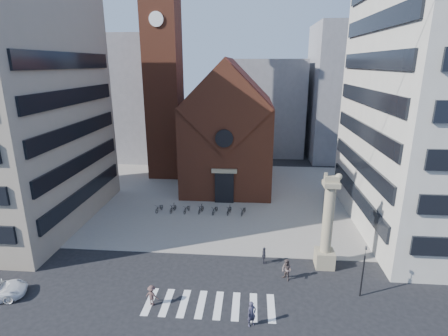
{
  "coord_description": "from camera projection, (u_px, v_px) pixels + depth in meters",
  "views": [
    {
      "loc": [
        3.44,
        -24.78,
        17.24
      ],
      "look_at": [
        0.7,
        8.0,
        7.35
      ],
      "focal_mm": 28.0,
      "sensor_mm": 36.0,
      "label": 1
    }
  ],
  "objects": [
    {
      "name": "ground",
      "position": [
        208.0,
        280.0,
        28.89
      ],
      "size": [
        120.0,
        120.0,
        0.0
      ],
      "primitive_type": "plane",
      "color": "black",
      "rests_on": "ground"
    },
    {
      "name": "piazza",
      "position": [
        226.0,
        197.0,
        47.02
      ],
      "size": [
        46.0,
        30.0,
        0.05
      ],
      "primitive_type": "cube",
      "color": "gray",
      "rests_on": "ground"
    },
    {
      "name": "zebra_crossing",
      "position": [
        210.0,
        305.0,
        25.98
      ],
      "size": [
        10.2,
        3.2,
        0.01
      ],
      "primitive_type": null,
      "color": "white",
      "rests_on": "ground"
    },
    {
      "name": "church",
      "position": [
        229.0,
        130.0,
        50.49
      ],
      "size": [
        12.0,
        16.65,
        18.0
      ],
      "color": "brown",
      "rests_on": "ground"
    },
    {
      "name": "campanile",
      "position": [
        164.0,
        74.0,
        51.88
      ],
      "size": [
        5.5,
        5.5,
        31.2
      ],
      "color": "brown",
      "rests_on": "ground"
    },
    {
      "name": "bg_block_left",
      "position": [
        128.0,
        98.0,
        65.49
      ],
      "size": [
        16.0,
        14.0,
        22.0
      ],
      "primitive_type": "cube",
      "color": "gray",
      "rests_on": "ground"
    },
    {
      "name": "bg_block_mid",
      "position": [
        266.0,
        107.0,
        68.77
      ],
      "size": [
        14.0,
        12.0,
        18.0
      ],
      "primitive_type": "cube",
      "color": "gray",
      "rests_on": "ground"
    },
    {
      "name": "bg_block_right",
      "position": [
        355.0,
        93.0,
        63.77
      ],
      "size": [
        16.0,
        14.0,
        24.0
      ],
      "primitive_type": "cube",
      "color": "gray",
      "rests_on": "ground"
    },
    {
      "name": "lion_column",
      "position": [
        327.0,
        231.0,
        29.96
      ],
      "size": [
        1.63,
        1.6,
        8.68
      ],
      "color": "gray",
      "rests_on": "ground"
    },
    {
      "name": "traffic_light",
      "position": [
        363.0,
        270.0,
        26.32
      ],
      "size": [
        0.13,
        0.16,
        4.3
      ],
      "color": "black",
      "rests_on": "ground"
    },
    {
      "name": "pedestrian_0",
      "position": [
        252.0,
        314.0,
        23.69
      ],
      "size": [
        0.8,
        0.75,
        1.85
      ],
      "primitive_type": "imported",
      "rotation": [
        0.0,
        0.0,
        0.6
      ],
      "color": "#312E41",
      "rests_on": "ground"
    },
    {
      "name": "pedestrian_1",
      "position": [
        287.0,
        270.0,
        28.7
      ],
      "size": [
        1.13,
        1.16,
        1.88
      ],
      "primitive_type": "imported",
      "rotation": [
        0.0,
        0.0,
        -0.88
      ],
      "color": "#584946",
      "rests_on": "ground"
    },
    {
      "name": "pedestrian_2",
      "position": [
        264.0,
        255.0,
        31.15
      ],
      "size": [
        0.49,
        0.96,
        1.58
      ],
      "primitive_type": "imported",
      "rotation": [
        0.0,
        0.0,
        1.69
      ],
      "color": "#2B2B34",
      "rests_on": "ground"
    },
    {
      "name": "pedestrian_3",
      "position": [
        152.0,
        295.0,
        25.78
      ],
      "size": [
        1.16,
        0.85,
        1.61
      ],
      "primitive_type": "imported",
      "rotation": [
        0.0,
        0.0,
        2.88
      ],
      "color": "#4D3633",
      "rests_on": "ground"
    },
    {
      "name": "scooter_0",
      "position": [
        159.0,
        208.0,
        42.13
      ],
      "size": [
        1.03,
        1.87,
        0.93
      ],
      "primitive_type": "imported",
      "rotation": [
        0.0,
        0.0,
        -0.25
      ],
      "color": "black",
      "rests_on": "piazza"
    },
    {
      "name": "scooter_1",
      "position": [
        173.0,
        208.0,
        41.98
      ],
      "size": [
        0.89,
        1.79,
        1.03
      ],
      "primitive_type": "imported",
      "rotation": [
        0.0,
        0.0,
        -0.25
      ],
      "color": "black",
      "rests_on": "piazza"
    },
    {
      "name": "scooter_2",
      "position": [
        187.0,
        209.0,
        41.86
      ],
      "size": [
        1.03,
        1.87,
        0.93
      ],
      "primitive_type": "imported",
      "rotation": [
        0.0,
        0.0,
        -0.25
      ],
      "color": "black",
      "rests_on": "piazza"
    },
    {
      "name": "scooter_3",
      "position": [
        201.0,
        209.0,
        41.71
      ],
      "size": [
        0.89,
        1.79,
        1.03
      ],
      "primitive_type": "imported",
      "rotation": [
        0.0,
        0.0,
        -0.25
      ],
      "color": "black",
      "rests_on": "piazza"
    },
    {
      "name": "scooter_4",
      "position": [
        215.0,
        210.0,
        41.59
      ],
      "size": [
        1.03,
        1.87,
        0.93
      ],
      "primitive_type": "imported",
      "rotation": [
        0.0,
        0.0,
        -0.25
      ],
      "color": "black",
      "rests_on": "piazza"
    },
    {
      "name": "scooter_5",
      "position": [
        229.0,
        210.0,
        41.44
      ],
      "size": [
        0.89,
        1.79,
        1.03
      ],
      "primitive_type": "imported",
      "rotation": [
        0.0,
        0.0,
        -0.25
      ],
      "color": "black",
      "rests_on": "piazza"
    },
    {
      "name": "scooter_6",
      "position": [
        243.0,
        211.0,
        41.32
      ],
      "size": [
        1.03,
        1.87,
        0.93
      ],
      "primitive_type": "imported",
      "rotation": [
        0.0,
        0.0,
        -0.25
      ],
      "color": "black",
      "rests_on": "piazza"
    }
  ]
}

